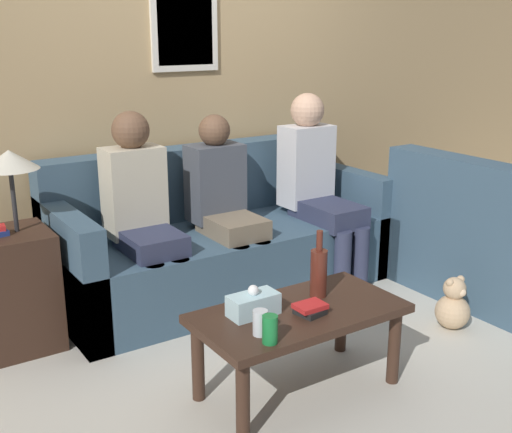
{
  "coord_description": "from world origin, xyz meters",
  "views": [
    {
      "loc": [
        -2.01,
        -2.94,
        1.68
      ],
      "look_at": [
        -0.17,
        -0.15,
        0.69
      ],
      "focal_mm": 45.0,
      "sensor_mm": 36.0,
      "label": 1
    }
  ],
  "objects_px": {
    "person_middle": "(225,202)",
    "person_right": "(317,181)",
    "person_left": "(142,209)",
    "drinking_glass": "(260,323)",
    "teddy_bear": "(453,306)",
    "coffee_table": "(299,322)",
    "couch_main": "(221,242)",
    "wine_bottle": "(319,271)"
  },
  "relations": [
    {
      "from": "wine_bottle",
      "to": "person_right",
      "type": "xyz_separation_m",
      "value": [
        0.82,
        1.04,
        0.13
      ]
    },
    {
      "from": "person_left",
      "to": "wine_bottle",
      "type": "bearing_deg",
      "value": -68.37
    },
    {
      "from": "person_middle",
      "to": "teddy_bear",
      "type": "xyz_separation_m",
      "value": [
        0.86,
        -1.12,
        -0.5
      ]
    },
    {
      "from": "drinking_glass",
      "to": "person_left",
      "type": "distance_m",
      "value": 1.3
    },
    {
      "from": "couch_main",
      "to": "person_middle",
      "type": "height_order",
      "value": "person_middle"
    },
    {
      "from": "person_right",
      "to": "teddy_bear",
      "type": "xyz_separation_m",
      "value": [
        0.16,
        -1.08,
        -0.55
      ]
    },
    {
      "from": "person_left",
      "to": "teddy_bear",
      "type": "height_order",
      "value": "person_left"
    },
    {
      "from": "person_left",
      "to": "drinking_glass",
      "type": "bearing_deg",
      "value": -91.37
    },
    {
      "from": "coffee_table",
      "to": "person_middle",
      "type": "bearing_deg",
      "value": 76.0
    },
    {
      "from": "coffee_table",
      "to": "person_left",
      "type": "height_order",
      "value": "person_left"
    },
    {
      "from": "drinking_glass",
      "to": "teddy_bear",
      "type": "distance_m",
      "value": 1.49
    },
    {
      "from": "person_right",
      "to": "teddy_bear",
      "type": "height_order",
      "value": "person_right"
    },
    {
      "from": "person_left",
      "to": "person_right",
      "type": "bearing_deg",
      "value": -2.27
    },
    {
      "from": "person_right",
      "to": "wine_bottle",
      "type": "bearing_deg",
      "value": -128.1
    },
    {
      "from": "coffee_table",
      "to": "teddy_bear",
      "type": "height_order",
      "value": "coffee_table"
    },
    {
      "from": "wine_bottle",
      "to": "drinking_glass",
      "type": "relative_size",
      "value": 3.0
    },
    {
      "from": "person_middle",
      "to": "teddy_bear",
      "type": "height_order",
      "value": "person_middle"
    },
    {
      "from": "wine_bottle",
      "to": "person_right",
      "type": "height_order",
      "value": "person_right"
    },
    {
      "from": "person_left",
      "to": "teddy_bear",
      "type": "bearing_deg",
      "value": -38.68
    },
    {
      "from": "drinking_glass",
      "to": "person_right",
      "type": "xyz_separation_m",
      "value": [
        1.28,
        1.23,
        0.21
      ]
    },
    {
      "from": "person_left",
      "to": "teddy_bear",
      "type": "distance_m",
      "value": 1.88
    },
    {
      "from": "person_left",
      "to": "person_right",
      "type": "height_order",
      "value": "person_right"
    },
    {
      "from": "couch_main",
      "to": "coffee_table",
      "type": "bearing_deg",
      "value": -104.52
    },
    {
      "from": "wine_bottle",
      "to": "teddy_bear",
      "type": "height_order",
      "value": "wine_bottle"
    },
    {
      "from": "drinking_glass",
      "to": "person_left",
      "type": "bearing_deg",
      "value": 88.63
    },
    {
      "from": "coffee_table",
      "to": "teddy_bear",
      "type": "bearing_deg",
      "value": 2.16
    },
    {
      "from": "person_left",
      "to": "person_middle",
      "type": "distance_m",
      "value": 0.55
    },
    {
      "from": "person_left",
      "to": "person_right",
      "type": "relative_size",
      "value": 0.97
    },
    {
      "from": "drinking_glass",
      "to": "person_right",
      "type": "distance_m",
      "value": 1.79
    },
    {
      "from": "person_middle",
      "to": "person_right",
      "type": "distance_m",
      "value": 0.7
    },
    {
      "from": "couch_main",
      "to": "person_middle",
      "type": "xyz_separation_m",
      "value": [
        -0.05,
        -0.14,
        0.32
      ]
    },
    {
      "from": "drinking_glass",
      "to": "teddy_bear",
      "type": "relative_size",
      "value": 0.35
    },
    {
      "from": "couch_main",
      "to": "coffee_table",
      "type": "height_order",
      "value": "couch_main"
    },
    {
      "from": "couch_main",
      "to": "person_right",
      "type": "distance_m",
      "value": 0.77
    },
    {
      "from": "coffee_table",
      "to": "wine_bottle",
      "type": "height_order",
      "value": "wine_bottle"
    },
    {
      "from": "person_middle",
      "to": "person_right",
      "type": "relative_size",
      "value": 0.92
    },
    {
      "from": "coffee_table",
      "to": "drinking_glass",
      "type": "bearing_deg",
      "value": -159.28
    },
    {
      "from": "couch_main",
      "to": "drinking_glass",
      "type": "xyz_separation_m",
      "value": [
        -0.63,
        -1.41,
        0.16
      ]
    },
    {
      "from": "couch_main",
      "to": "wine_bottle",
      "type": "bearing_deg",
      "value": -97.66
    },
    {
      "from": "person_middle",
      "to": "person_left",
      "type": "bearing_deg",
      "value": 179.22
    },
    {
      "from": "person_middle",
      "to": "teddy_bear",
      "type": "relative_size",
      "value": 3.71
    },
    {
      "from": "person_middle",
      "to": "wine_bottle",
      "type": "bearing_deg",
      "value": -96.17
    }
  ]
}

